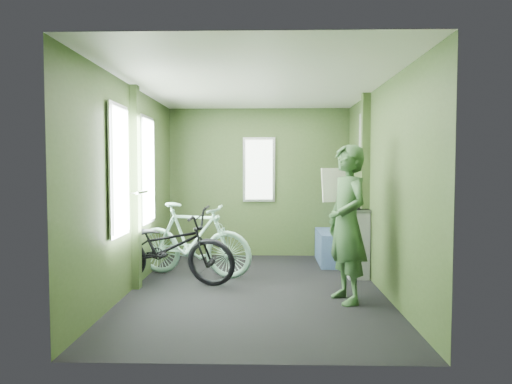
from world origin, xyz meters
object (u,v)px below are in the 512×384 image
passenger (347,223)px  waste_box (357,243)px  bicycle_black (166,284)px  bicycle_mint (193,277)px  bench_seat (337,243)px

passenger → waste_box: size_ratio=1.86×
bicycle_black → passenger: size_ratio=1.06×
waste_box → bicycle_mint: bearing=-179.1°
waste_box → passenger: bearing=-106.4°
bicycle_black → bench_seat: bench_seat is taller
bench_seat → bicycle_mint: bearing=-155.5°
bicycle_black → bicycle_mint: bicycle_black is taller
waste_box → bicycle_black: bearing=-170.1°
passenger → bench_seat: 1.99m
bicycle_mint → bench_seat: 2.17m
bicycle_black → passenger: 2.27m
bicycle_black → passenger: bearing=-94.4°
bicycle_black → bicycle_mint: (0.25, 0.37, 0.00)m
passenger → bench_seat: passenger is taller
bicycle_black → waste_box: size_ratio=1.97×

